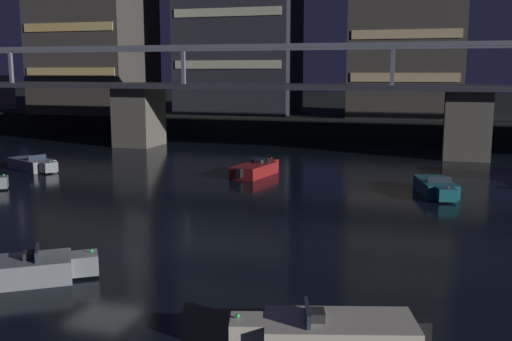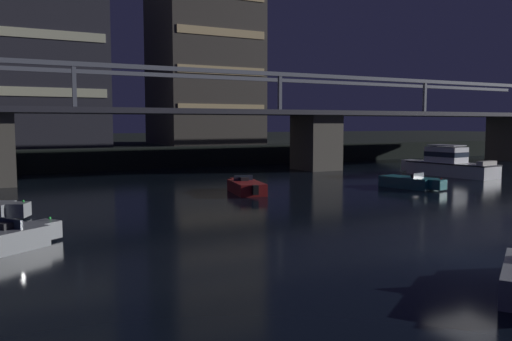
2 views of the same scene
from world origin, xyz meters
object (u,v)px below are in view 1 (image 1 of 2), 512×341
(river_bridge, at_px, (290,103))
(tower_west_low, at_px, (93,8))
(tower_central, at_px, (409,16))
(speedboat_far_left, at_px, (33,164))
(speedboat_mid_center, at_px, (436,187))
(speedboat_near_center, at_px, (256,169))
(speedboat_near_right, at_px, (19,270))
(speedboat_far_center, at_px, (331,334))

(river_bridge, xyz_separation_m, tower_west_low, (-26.63, 11.77, 10.17))
(tower_central, xyz_separation_m, speedboat_far_left, (-24.95, -31.90, -12.67))
(tower_west_low, distance_m, speedboat_mid_center, 49.99)
(river_bridge, distance_m, tower_west_low, 30.84)
(speedboat_far_left, bearing_deg, river_bridge, 44.16)
(tower_central, height_order, speedboat_near_center, tower_central)
(speedboat_near_center, xyz_separation_m, speedboat_near_right, (-1.85, -22.49, 0.00))
(speedboat_near_right, height_order, speedboat_far_center, same)
(tower_west_low, relative_size, tower_central, 1.13)
(tower_west_low, distance_m, tower_central, 36.26)
(tower_west_low, height_order, speedboat_far_center, tower_west_low)
(speedboat_far_center, bearing_deg, speedboat_near_right, 170.35)
(speedboat_near_right, xyz_separation_m, speedboat_far_left, (-14.42, 20.05, 0.00))
(river_bridge, relative_size, speedboat_near_center, 18.30)
(speedboat_near_right, distance_m, speedboat_far_center, 11.23)
(speedboat_mid_center, bearing_deg, speedboat_far_center, -97.34)
(speedboat_far_left, bearing_deg, tower_west_low, 112.10)
(tower_central, bearing_deg, river_bridge, -119.08)
(speedboat_near_center, height_order, speedboat_far_left, same)
(speedboat_near_center, height_order, speedboat_far_center, same)
(speedboat_near_center, height_order, speedboat_mid_center, same)
(river_bridge, xyz_separation_m, speedboat_near_right, (-1.25, -35.27, -3.88))
(speedboat_near_center, xyz_separation_m, speedboat_mid_center, (11.96, -3.14, 0.00))
(speedboat_near_right, bearing_deg, tower_west_low, 118.34)
(river_bridge, bearing_deg, speedboat_mid_center, -51.75)
(river_bridge, xyz_separation_m, speedboat_near_center, (0.60, -12.78, -3.88))
(speedboat_near_right, bearing_deg, speedboat_mid_center, 54.49)
(tower_west_low, relative_size, speedboat_far_center, 4.79)
(tower_west_low, xyz_separation_m, speedboat_mid_center, (39.18, -27.69, -14.05))
(tower_west_low, distance_m, speedboat_far_center, 62.60)
(river_bridge, relative_size, speedboat_far_left, 19.20)
(speedboat_mid_center, height_order, speedboat_far_center, same)
(tower_central, distance_m, speedboat_far_center, 55.31)
(tower_west_low, height_order, tower_central, tower_west_low)
(speedboat_near_center, bearing_deg, speedboat_mid_center, -14.72)
(river_bridge, bearing_deg, tower_west_low, 156.16)
(speedboat_near_right, relative_size, speedboat_mid_center, 0.92)
(river_bridge, distance_m, speedboat_near_center, 13.37)
(tower_central, relative_size, speedboat_far_center, 4.25)
(speedboat_far_left, xyz_separation_m, speedboat_far_center, (25.49, -21.94, 0.00))
(speedboat_near_right, height_order, speedboat_far_left, same)
(tower_west_low, distance_m, speedboat_far_left, 32.34)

